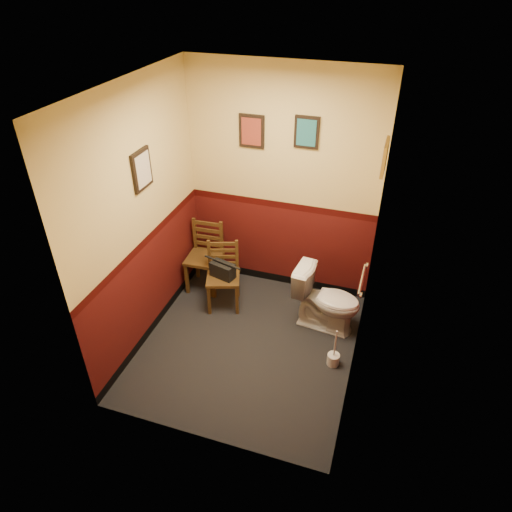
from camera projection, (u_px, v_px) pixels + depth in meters
The scene contains 17 objects.
floor at pixel (249, 344), 4.96m from camera, with size 2.20×2.40×0.00m, color black.
ceiling at pixel (246, 87), 3.46m from camera, with size 2.20×2.40×0.00m, color silver.
wall_back at pixel (282, 186), 5.15m from camera, with size 2.20×2.70×0.00m, color #470F0E.
wall_front at pixel (194, 323), 3.26m from camera, with size 2.20×2.70×0.00m, color #470F0E.
wall_left at pixel (142, 221), 4.49m from camera, with size 2.40×2.70×0.00m, color #470F0E.
wall_right at pixel (368, 259), 3.92m from camera, with size 2.40×2.70×0.00m, color #470F0E.
grab_bar at pixel (362, 280), 4.35m from camera, with size 0.05×0.56×0.06m.
framed_print_back_a at pixel (252, 131), 4.89m from camera, with size 0.28×0.04×0.36m.
framed_print_back_b at pixel (307, 132), 4.71m from camera, with size 0.26×0.04×0.34m.
framed_print_left at pixel (142, 170), 4.28m from camera, with size 0.04×0.30×0.38m.
framed_print_right at pixel (385, 157), 4.01m from camera, with size 0.04×0.34×0.28m.
toilet at pixel (327, 300), 5.02m from camera, with size 0.41×0.74×0.73m, color white.
toilet_brush at pixel (333, 359), 4.69m from camera, with size 0.13×0.13×0.46m.
chair_left at pixel (205, 256), 5.61m from camera, with size 0.43×0.43×0.87m.
chair_right at pixel (223, 276), 5.32m from camera, with size 0.48×0.48×0.81m.
handbag at pixel (223, 270), 5.23m from camera, with size 0.31×0.21×0.21m.
tp_stack at pixel (301, 287), 5.55m from camera, with size 0.20×0.12×0.36m.
Camera 1 is at (1.18, -3.39, 3.56)m, focal length 32.00 mm.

